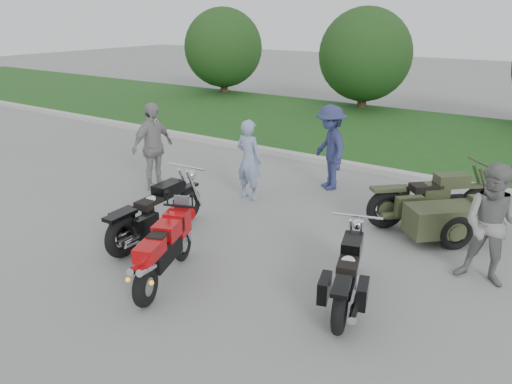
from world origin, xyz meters
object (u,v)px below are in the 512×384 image
Objects in this scene: sportbike_red at (163,249)px; cruiser_sidecar at (439,211)px; person_grey at (493,226)px; person_back at (153,147)px; person_stripe at (249,160)px; person_denim at (330,148)px; cruiser_right at (348,276)px; cruiser_left at (154,214)px.

sportbike_red is 0.82× the size of cruiser_sidecar.
person_grey is 0.93× the size of person_back.
person_grey is at bearing 173.74° from person_stripe.
person_stripe reaches higher than cruiser_sidecar.
cruiser_sidecar is 1.73m from person_grey.
cruiser_sidecar is at bearing 33.57° from sportbike_red.
person_denim is at bearing -54.78° from person_back.
person_stripe is at bearing -83.49° from person_denim.
cruiser_right is 5.93m from person_back.
person_back is at bearing 143.74° from cruiser_right.
cruiser_sidecar is at bearing 18.24° from person_denim.
person_back reaches higher than cruiser_right.
cruiser_sidecar is at bearing -79.72° from person_back.
sportbike_red is at bearing -175.57° from cruiser_right.
cruiser_sidecar is at bearing 32.96° from cruiser_left.
cruiser_sidecar is 1.24× the size of person_grey.
person_grey is (5.09, 1.70, 0.44)m from cruiser_left.
person_back is at bearing 177.35° from person_grey.
cruiser_left is at bearing 162.88° from cruiser_right.
person_grey is at bearing 14.85° from cruiser_left.
person_back is (-1.94, 1.93, 0.50)m from cruiser_left.
cruiser_left is at bearing -97.46° from cruiser_sidecar.
person_stripe is (-3.47, 2.60, 0.44)m from cruiser_right.
cruiser_sidecar is (2.86, 3.96, -0.08)m from sportbike_red.
person_denim is at bearing 69.51° from cruiser_left.
cruiser_right is at bearing -51.45° from cruiser_sidecar.
person_denim is at bearing -120.63° from person_stripe.
cruiser_left is 5.02m from cruiser_sidecar.
cruiser_sidecar is (4.04, 2.99, -0.02)m from cruiser_left.
person_stripe is at bearing 168.70° from person_grey.
cruiser_right is 4.36m from person_stripe.
sportbike_red is 0.95× the size of person_back.
cruiser_left is 1.16× the size of cruiser_right.
sportbike_red is at bearing -43.04° from cruiser_left.
person_grey is 7.03m from person_back.
person_grey is at bearing 13.66° from sportbike_red.
person_stripe reaches higher than cruiser_right.
cruiser_right is 1.21× the size of person_stripe.
sportbike_red is 0.98× the size of person_denim.
person_stripe is 0.94× the size of person_grey.
person_denim reaches higher than sportbike_red.
person_grey is (4.91, -0.92, 0.05)m from person_stripe.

